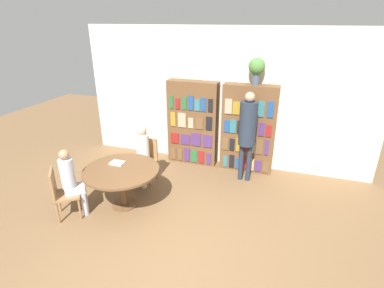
{
  "coord_description": "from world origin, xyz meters",
  "views": [
    {
      "loc": [
        1.37,
        -2.76,
        3.13
      ],
      "look_at": [
        -0.18,
        1.91,
        1.05
      ],
      "focal_mm": 28.0,
      "sensor_mm": 36.0,
      "label": 1
    }
  ],
  "objects_px": {
    "chair_near_camera": "(61,191)",
    "seated_reader_right": "(72,180)",
    "chair_left_side": "(147,158)",
    "bookshelf_left": "(193,123)",
    "librarian_standing": "(248,127)",
    "seated_reader_left": "(142,152)",
    "reading_table": "(122,175)",
    "flower_vase": "(257,68)",
    "bookshelf_right": "(248,129)"
  },
  "relations": [
    {
      "from": "flower_vase",
      "to": "reading_table",
      "type": "height_order",
      "value": "flower_vase"
    },
    {
      "from": "chair_near_camera",
      "to": "librarian_standing",
      "type": "xyz_separation_m",
      "value": [
        2.68,
        2.22,
        0.67
      ]
    },
    {
      "from": "bookshelf_right",
      "to": "reading_table",
      "type": "relative_size",
      "value": 1.44
    },
    {
      "from": "flower_vase",
      "to": "seated_reader_left",
      "type": "xyz_separation_m",
      "value": [
        -1.93,
        -1.31,
        -1.51
      ]
    },
    {
      "from": "flower_vase",
      "to": "chair_near_camera",
      "type": "xyz_separation_m",
      "value": [
        -2.71,
        -2.73,
        -1.73
      ]
    },
    {
      "from": "chair_near_camera",
      "to": "seated_reader_right",
      "type": "xyz_separation_m",
      "value": [
        0.15,
        0.11,
        0.18
      ]
    },
    {
      "from": "bookshelf_right",
      "to": "flower_vase",
      "type": "height_order",
      "value": "flower_vase"
    },
    {
      "from": "reading_table",
      "to": "chair_near_camera",
      "type": "distance_m",
      "value": 1.0
    },
    {
      "from": "reading_table",
      "to": "librarian_standing",
      "type": "bearing_deg",
      "value": 40.53
    },
    {
      "from": "seated_reader_left",
      "to": "reading_table",
      "type": "bearing_deg",
      "value": 90.0
    },
    {
      "from": "flower_vase",
      "to": "reading_table",
      "type": "distance_m",
      "value": 3.28
    },
    {
      "from": "seated_reader_left",
      "to": "seated_reader_right",
      "type": "relative_size",
      "value": 1.02
    },
    {
      "from": "chair_near_camera",
      "to": "librarian_standing",
      "type": "relative_size",
      "value": 0.48
    },
    {
      "from": "reading_table",
      "to": "flower_vase",
      "type": "bearing_deg",
      "value": 47.96
    },
    {
      "from": "seated_reader_left",
      "to": "librarian_standing",
      "type": "bearing_deg",
      "value": -158.35
    },
    {
      "from": "bookshelf_left",
      "to": "chair_near_camera",
      "type": "relative_size",
      "value": 2.14
    },
    {
      "from": "chair_near_camera",
      "to": "seated_reader_left",
      "type": "relative_size",
      "value": 0.71
    },
    {
      "from": "flower_vase",
      "to": "seated_reader_left",
      "type": "height_order",
      "value": "flower_vase"
    },
    {
      "from": "bookshelf_right",
      "to": "seated_reader_left",
      "type": "distance_m",
      "value": 2.29
    },
    {
      "from": "chair_left_side",
      "to": "librarian_standing",
      "type": "height_order",
      "value": "librarian_standing"
    },
    {
      "from": "librarian_standing",
      "to": "flower_vase",
      "type": "bearing_deg",
      "value": 87.4
    },
    {
      "from": "chair_near_camera",
      "to": "seated_reader_right",
      "type": "height_order",
      "value": "seated_reader_right"
    },
    {
      "from": "bookshelf_right",
      "to": "reading_table",
      "type": "height_order",
      "value": "bookshelf_right"
    },
    {
      "from": "chair_left_side",
      "to": "seated_reader_right",
      "type": "bearing_deg",
      "value": 66.03
    },
    {
      "from": "chair_near_camera",
      "to": "reading_table",
      "type": "bearing_deg",
      "value": 90.0
    },
    {
      "from": "seated_reader_left",
      "to": "seated_reader_right",
      "type": "height_order",
      "value": "seated_reader_left"
    },
    {
      "from": "seated_reader_right",
      "to": "librarian_standing",
      "type": "height_order",
      "value": "librarian_standing"
    },
    {
      "from": "bookshelf_left",
      "to": "chair_left_side",
      "type": "relative_size",
      "value": 2.14
    },
    {
      "from": "chair_left_side",
      "to": "chair_near_camera",
      "type": "bearing_deg",
      "value": 63.0
    },
    {
      "from": "bookshelf_left",
      "to": "flower_vase",
      "type": "distance_m",
      "value": 1.83
    },
    {
      "from": "flower_vase",
      "to": "librarian_standing",
      "type": "relative_size",
      "value": 0.28
    },
    {
      "from": "flower_vase",
      "to": "chair_left_side",
      "type": "relative_size",
      "value": 0.6
    },
    {
      "from": "reading_table",
      "to": "librarian_standing",
      "type": "height_order",
      "value": "librarian_standing"
    },
    {
      "from": "chair_left_side",
      "to": "librarian_standing",
      "type": "distance_m",
      "value": 2.12
    },
    {
      "from": "seated_reader_right",
      "to": "chair_left_side",
      "type": "bearing_deg",
      "value": 120.03
    },
    {
      "from": "bookshelf_left",
      "to": "seated_reader_right",
      "type": "relative_size",
      "value": 1.55
    },
    {
      "from": "chair_left_side",
      "to": "reading_table",
      "type": "bearing_deg",
      "value": 90.0
    },
    {
      "from": "librarian_standing",
      "to": "bookshelf_right",
      "type": "bearing_deg",
      "value": 95.62
    },
    {
      "from": "flower_vase",
      "to": "chair_left_side",
      "type": "height_order",
      "value": "flower_vase"
    },
    {
      "from": "flower_vase",
      "to": "seated_reader_right",
      "type": "xyz_separation_m",
      "value": [
        -2.56,
        -2.61,
        -1.55
      ]
    },
    {
      "from": "bookshelf_left",
      "to": "bookshelf_right",
      "type": "distance_m",
      "value": 1.24
    },
    {
      "from": "chair_near_camera",
      "to": "seated_reader_left",
      "type": "xyz_separation_m",
      "value": [
        0.77,
        1.41,
        0.22
      ]
    },
    {
      "from": "bookshelf_left",
      "to": "bookshelf_right",
      "type": "xyz_separation_m",
      "value": [
        1.24,
        -0.0,
        0.0
      ]
    },
    {
      "from": "flower_vase",
      "to": "librarian_standing",
      "type": "bearing_deg",
      "value": -92.6
    },
    {
      "from": "reading_table",
      "to": "seated_reader_right",
      "type": "relative_size",
      "value": 1.07
    },
    {
      "from": "bookshelf_left",
      "to": "reading_table",
      "type": "height_order",
      "value": "bookshelf_left"
    },
    {
      "from": "librarian_standing",
      "to": "seated_reader_right",
      "type": "bearing_deg",
      "value": -140.27
    },
    {
      "from": "bookshelf_left",
      "to": "seated_reader_left",
      "type": "distance_m",
      "value": 1.47
    },
    {
      "from": "bookshelf_left",
      "to": "librarian_standing",
      "type": "height_order",
      "value": "bookshelf_left"
    },
    {
      "from": "flower_vase",
      "to": "seated_reader_right",
      "type": "distance_m",
      "value": 3.97
    }
  ]
}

